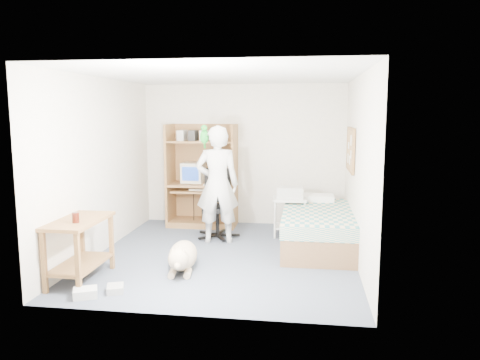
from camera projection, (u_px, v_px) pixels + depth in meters
The scene contains 21 objects.
floor at pixel (225, 255), 6.61m from camera, with size 4.00×4.00×0.00m, color #4D5869.
wall_back at pixel (244, 155), 8.39m from camera, with size 3.60×0.02×2.50m, color white.
wall_right at pixel (358, 170), 6.18m from camera, with size 0.02×4.00×2.50m, color white.
wall_left at pixel (101, 166), 6.68m from camera, with size 0.02×4.00×2.50m, color white.
ceiling at pixel (224, 75), 6.25m from camera, with size 3.60×4.00×0.02m, color white.
computer_hutch at pixel (203, 180), 8.29m from camera, with size 1.20×0.63×1.80m.
bed at pixel (317, 228), 6.99m from camera, with size 1.02×2.02×0.66m.
side_desk at pixel (80, 240), 5.58m from camera, with size 0.50×1.00×0.75m.
corkboard at pixel (351, 150), 7.04m from camera, with size 0.04×0.94×0.66m.
office_chair at pixel (218, 213), 7.56m from camera, with size 0.61×0.61×1.09m.
person at pixel (217, 185), 7.18m from camera, with size 0.66×0.43×1.81m, color silver.
parrot at pixel (204, 135), 7.11m from camera, with size 0.13×0.23×0.37m.
dog at pixel (182, 256), 5.99m from camera, with size 0.47×1.13×0.42m.
printer_cart at pixel (290, 211), 7.59m from camera, with size 0.55×0.45×0.64m.
printer at pixel (290, 192), 7.55m from camera, with size 0.42×0.32×0.18m, color #AFAFAA.
crt_monitor at pixel (193, 172), 8.31m from camera, with size 0.39×0.41×0.35m.
keyboard at pixel (202, 190), 8.16m from camera, with size 0.45×0.16×0.03m, color beige.
pencil_cup at pixel (222, 181), 8.16m from camera, with size 0.08×0.08×0.12m, color gold.
drink_glass at pixel (76, 218), 5.37m from camera, with size 0.08×0.08×0.12m, color #3B1209.
floor_box_a at pixel (85, 293), 5.11m from camera, with size 0.25×0.20×0.10m, color silver.
floor_box_b at pixel (115, 289), 5.26m from camera, with size 0.18×0.22×0.08m, color #B0AFAA.
Camera 1 is at (1.11, -6.29, 2.01)m, focal length 35.00 mm.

